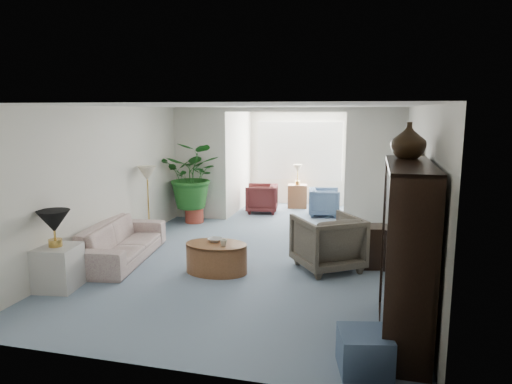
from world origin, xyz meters
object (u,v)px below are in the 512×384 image
(entertainment_cabinet, at_px, (406,253))
(sunroom_table, at_px, (297,196))
(wingback_chair, at_px, (328,242))
(sunroom_chair_blue, at_px, (324,202))
(floor_lamp, at_px, (147,173))
(coffee_table, at_px, (216,258))
(cabinet_urn, at_px, (409,140))
(side_table_dark, at_px, (374,246))
(ottoman, at_px, (364,351))
(sofa, at_px, (122,241))
(framed_picture, at_px, (419,165))
(sunroom_chair_maroon, at_px, (262,198))
(coffee_bowl, at_px, (215,240))
(coffee_cup, at_px, (224,243))
(table_lamp, at_px, (54,221))
(end_table, at_px, (57,267))
(plant_pot, at_px, (194,215))

(entertainment_cabinet, xyz_separation_m, sunroom_table, (-2.19, 6.51, -0.66))
(wingback_chair, xyz_separation_m, sunroom_chair_blue, (-0.44, 3.72, -0.10))
(floor_lamp, height_order, coffee_table, floor_lamp)
(floor_lamp, relative_size, cabinet_urn, 0.89)
(side_table_dark, height_order, ottoman, side_table_dark)
(sofa, bearing_deg, cabinet_urn, -112.73)
(framed_picture, xyz_separation_m, coffee_table, (-2.85, -0.23, -1.47))
(sunroom_chair_maroon, bearing_deg, coffee_table, -4.11)
(floor_lamp, xyz_separation_m, coffee_bowl, (1.86, -1.46, -0.77))
(ottoman, relative_size, sunroom_chair_maroon, 0.64)
(wingback_chair, bearing_deg, cabinet_urn, 88.71)
(coffee_bowl, height_order, side_table_dark, side_table_dark)
(sunroom_table, bearing_deg, ottoman, -76.00)
(coffee_cup, bearing_deg, table_lamp, -152.84)
(ottoman, bearing_deg, table_lamp, 165.55)
(end_table, bearing_deg, table_lamp, 0.00)
(cabinet_urn, distance_m, sunroom_table, 6.65)
(table_lamp, xyz_separation_m, floor_lamp, (0.00, 2.72, 0.30))
(sofa, height_order, side_table_dark, side_table_dark)
(entertainment_cabinet, xyz_separation_m, cabinet_urn, (0.00, 0.50, 1.15))
(sofa, height_order, coffee_cup, sofa)
(framed_picture, relative_size, wingback_chair, 0.54)
(ottoman, bearing_deg, coffee_cup, 134.51)
(end_table, relative_size, sunroom_table, 1.03)
(side_table_dark, height_order, plant_pot, side_table_dark)
(framed_picture, distance_m, cabinet_urn, 1.28)
(framed_picture, height_order, coffee_cup, framed_picture)
(sofa, relative_size, sunroom_chair_blue, 3.01)
(floor_lamp, xyz_separation_m, sunroom_chair_maroon, (1.58, 2.73, -0.91))
(coffee_cup, distance_m, plant_pot, 3.47)
(side_table_dark, xyz_separation_m, sunroom_chair_blue, (-1.14, 3.42, -0.01))
(framed_picture, height_order, table_lamp, framed_picture)
(table_lamp, bearing_deg, framed_picture, 16.19)
(sofa, relative_size, entertainment_cabinet, 1.12)
(end_table, height_order, sunroom_chair_maroon, sunroom_chair_maroon)
(coffee_bowl, bearing_deg, sunroom_chair_blue, 73.70)
(entertainment_cabinet, height_order, cabinet_urn, cabinet_urn)
(end_table, xyz_separation_m, sunroom_chair_blue, (3.09, 5.45, 0.02))
(framed_picture, height_order, floor_lamp, framed_picture)
(side_table_dark, bearing_deg, floor_lamp, 170.79)
(end_table, distance_m, side_table_dark, 4.69)
(framed_picture, relative_size, sunroom_chair_blue, 0.71)
(framed_picture, xyz_separation_m, floor_lamp, (-4.75, 1.33, -0.45))
(end_table, relative_size, floor_lamp, 1.68)
(coffee_table, bearing_deg, sofa, 173.52)
(entertainment_cabinet, bearing_deg, sunroom_table, 108.60)
(end_table, xyz_separation_m, wingback_chair, (3.52, 1.73, 0.12))
(wingback_chair, distance_m, sunroom_chair_maroon, 4.20)
(entertainment_cabinet, bearing_deg, wingback_chair, 116.14)
(end_table, bearing_deg, side_table_dark, 25.67)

